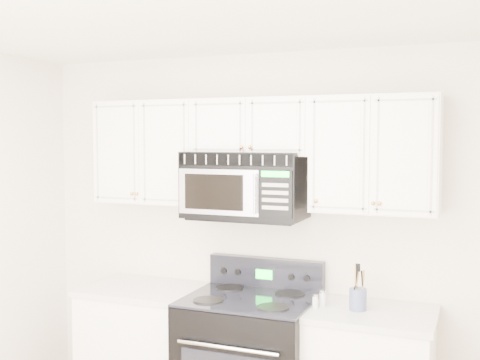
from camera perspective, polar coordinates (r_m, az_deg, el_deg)
The scene contains 7 objects.
room at distance 2.81m, azimuth -10.12°, elevation -10.48°, with size 3.51×3.51×2.61m.
base_cabinet_left at distance 4.64m, azimuth -8.89°, elevation -15.86°, with size 0.86×0.65×0.92m.
upper_cabinets at distance 4.15m, azimuth 1.47°, elevation 3.09°, with size 2.44×0.37×0.75m.
microwave at distance 4.14m, azimuth 0.48°, elevation -0.45°, with size 0.82×0.46×0.46m.
utensil_crock at distance 3.92m, azimuth 11.13°, elevation -10.91°, with size 0.11×0.11×0.29m.
shaker_salt at distance 3.97m, azimuth 7.82°, elevation -11.02°, with size 0.04×0.04×0.10m.
shaker_pepper at distance 3.92m, azimuth 7.15°, elevation -11.31°, with size 0.04×0.04×0.09m.
Camera 1 is at (1.45, -2.30, 2.00)m, focal length 45.00 mm.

